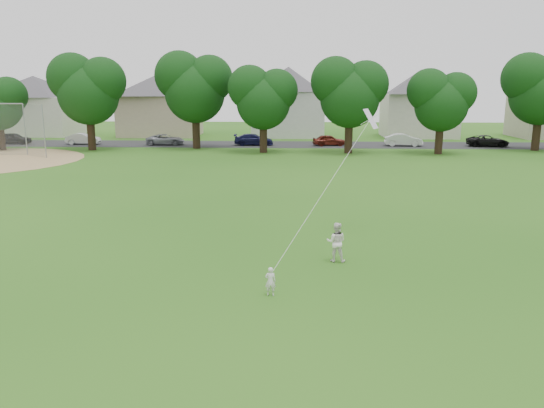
{
  "coord_description": "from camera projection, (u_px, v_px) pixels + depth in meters",
  "views": [
    {
      "loc": [
        1.17,
        -14.6,
        5.96
      ],
      "look_at": [
        0.38,
        2.0,
        2.3
      ],
      "focal_mm": 35.0,
      "sensor_mm": 36.0,
      "label": 1
    }
  ],
  "objects": [
    {
      "name": "street",
      "position": [
        286.0,
        144.0,
        56.54
      ],
      "size": [
        90.0,
        7.0,
        0.01
      ],
      "primitive_type": "cube",
      "color": "#2D2D30",
      "rests_on": "ground"
    },
    {
      "name": "house_row",
      "position": [
        281.0,
        97.0,
        65.32
      ],
      "size": [
        77.07,
        14.07,
        9.93
      ],
      "color": "silver",
      "rests_on": "ground"
    },
    {
      "name": "toddler",
      "position": [
        270.0,
        281.0,
        15.44
      ],
      "size": [
        0.32,
        0.21,
        0.87
      ],
      "primitive_type": "imported",
      "rotation": [
        0.0,
        0.0,
        3.15
      ],
      "color": "silver",
      "rests_on": "ground"
    },
    {
      "name": "ground",
      "position": [
        256.0,
        295.0,
        15.58
      ],
      "size": [
        160.0,
        160.0,
        0.0
      ],
      "primitive_type": "plane",
      "color": "#235613",
      "rests_on": "ground"
    },
    {
      "name": "older_boy",
      "position": [
        336.0,
        242.0,
        18.43
      ],
      "size": [
        0.75,
        0.62,
        1.4
      ],
      "primitive_type": "imported",
      "rotation": [
        0.0,
        0.0,
        3.01
      ],
      "color": "white",
      "rests_on": "ground"
    },
    {
      "name": "parked_cars",
      "position": [
        259.0,
        140.0,
        55.57
      ],
      "size": [
        53.98,
        2.16,
        1.27
      ],
      "color": "black",
      "rests_on": "ground"
    },
    {
      "name": "tree_row",
      "position": [
        345.0,
        86.0,
        49.06
      ],
      "size": [
        81.26,
        9.2,
        10.38
      ],
      "color": "black",
      "rests_on": "ground"
    },
    {
      "name": "kite",
      "position": [
        329.0,
        184.0,
        18.44
      ],
      "size": [
        2.26,
        4.18,
        9.17
      ],
      "color": "white",
      "rests_on": "ground"
    }
  ]
}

